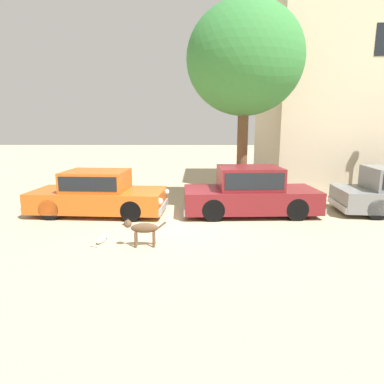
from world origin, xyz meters
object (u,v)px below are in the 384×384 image
(parked_sedan_nearest, at_px, (98,193))
(stray_cat, at_px, (102,239))
(stray_dog_spotted, at_px, (142,228))
(parked_sedan_second, at_px, (250,191))
(acacia_tree_left, at_px, (245,60))

(parked_sedan_nearest, bearing_deg, stray_cat, -69.13)
(stray_dog_spotted, xyz_separation_m, stray_cat, (-1.02, 0.26, -0.36))
(parked_sedan_second, height_order, acacia_tree_left, acacia_tree_left)
(stray_dog_spotted, bearing_deg, parked_sedan_nearest, -60.17)
(parked_sedan_second, xyz_separation_m, acacia_tree_left, (-0.16, 0.84, 4.10))
(parked_sedan_nearest, distance_m, stray_dog_spotted, 3.46)
(stray_dog_spotted, relative_size, stray_cat, 1.65)
(parked_sedan_second, bearing_deg, stray_dog_spotted, -138.13)
(parked_sedan_second, bearing_deg, acacia_tree_left, 98.18)
(parked_sedan_second, relative_size, stray_cat, 6.96)
(parked_sedan_nearest, xyz_separation_m, acacia_tree_left, (4.67, 0.88, 4.16))
(parked_sedan_nearest, height_order, parked_sedan_second, parked_sedan_second)
(acacia_tree_left, bearing_deg, stray_dog_spotted, -126.60)
(parked_sedan_nearest, bearing_deg, stray_dog_spotted, -54.14)
(stray_cat, distance_m, acacia_tree_left, 7.05)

